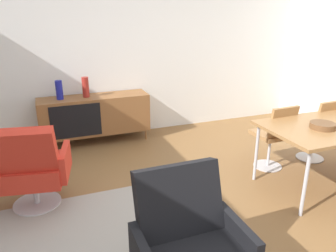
{
  "coord_description": "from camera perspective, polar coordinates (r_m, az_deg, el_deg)",
  "views": [
    {
      "loc": [
        -1.13,
        -2.45,
        1.92
      ],
      "look_at": [
        -0.01,
        0.47,
        0.8
      ],
      "focal_mm": 34.88,
      "sensor_mm": 36.0,
      "label": 1
    }
  ],
  "objects": [
    {
      "name": "wooden_bowl_on_table",
      "position": [
        3.81,
        25.4,
        0.07
      ],
      "size": [
        0.26,
        0.26,
        0.06
      ],
      "primitive_type": "cylinder",
      "color": "brown",
      "rests_on": "dining_table"
    },
    {
      "name": "dining_table",
      "position": [
        4.03,
        27.23,
        -0.28
      ],
      "size": [
        1.6,
        0.9,
        0.74
      ],
      "color": "olive",
      "rests_on": "ground_plane"
    },
    {
      "name": "dining_chair_back_right",
      "position": [
        4.71,
        24.8,
        -0.2
      ],
      "size": [
        0.42,
        0.45,
        0.86
      ],
      "color": "#9E7042",
      "rests_on": "ground_plane"
    },
    {
      "name": "lounge_chair_red",
      "position": [
        3.51,
        -22.98,
        -6.53
      ],
      "size": [
        0.8,
        0.75,
        0.95
      ],
      "color": "red",
      "rests_on": "ground_plane"
    },
    {
      "name": "wall_back",
      "position": [
        5.2,
        -8.59,
        13.68
      ],
      "size": [
        6.8,
        0.12,
        2.8
      ],
      "primitive_type": "cube",
      "color": "silver",
      "rests_on": "ground_plane"
    },
    {
      "name": "vase_sculptural_dark",
      "position": [
        4.87,
        -18.48,
        5.98
      ],
      "size": [
        0.1,
        0.1,
        0.27
      ],
      "color": "navy",
      "rests_on": "sideboard"
    },
    {
      "name": "dining_chair_back_left",
      "position": [
        4.25,
        18.11,
        -1.36
      ],
      "size": [
        0.42,
        0.44,
        0.86
      ],
      "color": "#9E7042",
      "rests_on": "ground_plane"
    },
    {
      "name": "sideboard",
      "position": [
        5.02,
        -12.68,
        1.97
      ],
      "size": [
        1.6,
        0.45,
        0.72
      ],
      "color": "brown",
      "rests_on": "ground_plane"
    },
    {
      "name": "armchair_black_shell",
      "position": [
        2.29,
        3.6,
        -19.75
      ],
      "size": [
        0.72,
        0.65,
        0.95
      ],
      "color": "black",
      "rests_on": "ground_plane"
    },
    {
      "name": "ground_plane",
      "position": [
        3.31,
        3.19,
        -15.84
      ],
      "size": [
        8.32,
        8.32,
        0.0
      ],
      "primitive_type": "plane",
      "color": "brown"
    },
    {
      "name": "area_rug",
      "position": [
        3.08,
        -12.06,
        -19.41
      ],
      "size": [
        2.2,
        1.7,
        0.01
      ],
      "primitive_type": "cube",
      "color": "gray",
      "rests_on": "ground_plane"
    },
    {
      "name": "vase_cobalt",
      "position": [
        4.9,
        -14.21,
        6.6
      ],
      "size": [
        0.1,
        0.1,
        0.29
      ],
      "color": "maroon",
      "rests_on": "sideboard"
    }
  ]
}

